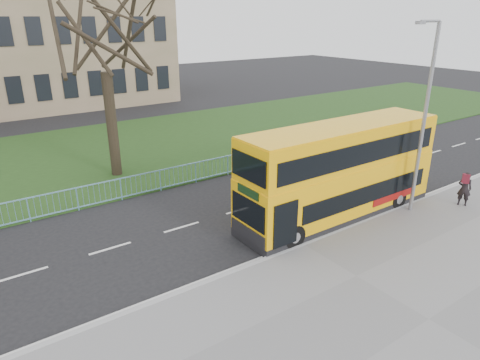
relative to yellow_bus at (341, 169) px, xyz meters
name	(u,v)px	position (x,y,z in m)	size (l,w,h in m)	color
ground	(277,231)	(-3.06, 0.40, -2.14)	(120.00, 120.00, 0.00)	black
pavement	(429,321)	(-3.06, -6.35, -2.08)	(80.00, 10.50, 0.12)	slate
kerb	(303,245)	(-3.06, -1.15, -2.07)	(80.00, 0.20, 0.14)	#9B9B9E
grass_verge	(138,147)	(-3.06, 14.70, -2.10)	(80.00, 15.40, 0.08)	#203D16
guard_railing	(196,172)	(-3.06, 7.00, -1.59)	(40.00, 0.12, 1.10)	#7FBEE2
bare_tree	(104,50)	(-6.06, 10.40, 4.41)	(9.06, 9.06, 12.94)	black
yellow_bus	(341,169)	(0.00, 0.00, 0.00)	(9.54, 2.33, 3.99)	#FFB40A
pedestrian	(464,189)	(5.28, -2.63, -1.23)	(0.58, 0.38, 1.58)	black
street_lamp	(424,113)	(2.84, -1.61, 2.30)	(1.67, 0.28, 7.89)	gray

